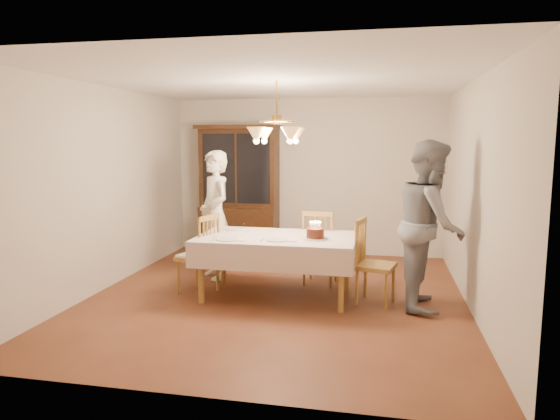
% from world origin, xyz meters
% --- Properties ---
extents(ground, '(5.00, 5.00, 0.00)m').
position_xyz_m(ground, '(0.00, 0.00, 0.00)').
color(ground, '#572A19').
rests_on(ground, ground).
extents(room_shell, '(5.00, 5.00, 5.00)m').
position_xyz_m(room_shell, '(0.00, 0.00, 1.58)').
color(room_shell, white).
rests_on(room_shell, ground).
extents(dining_table, '(1.90, 1.10, 0.76)m').
position_xyz_m(dining_table, '(0.00, 0.00, 0.68)').
color(dining_table, olive).
rests_on(dining_table, ground).
extents(china_hutch, '(1.38, 0.54, 2.16)m').
position_xyz_m(china_hutch, '(-1.12, 2.25, 1.04)').
color(china_hutch, black).
rests_on(china_hutch, ground).
extents(chair_far_side, '(0.48, 0.47, 1.00)m').
position_xyz_m(chair_far_side, '(0.45, 0.67, 0.44)').
color(chair_far_side, olive).
rests_on(chair_far_side, ground).
extents(chair_left_end, '(0.54, 0.55, 1.00)m').
position_xyz_m(chair_left_end, '(-1.00, -0.03, 0.45)').
color(chair_left_end, olive).
rests_on(chair_left_end, ground).
extents(chair_right_end, '(0.51, 0.53, 1.00)m').
position_xyz_m(chair_right_end, '(1.18, -0.02, 0.44)').
color(chair_right_end, olive).
rests_on(chair_right_end, ground).
extents(elderly_woman, '(0.74, 0.77, 1.78)m').
position_xyz_m(elderly_woman, '(-1.01, 0.68, 0.89)').
color(elderly_woman, '#F2E8CC').
rests_on(elderly_woman, ground).
extents(adult_in_grey, '(0.76, 0.96, 1.92)m').
position_xyz_m(adult_in_grey, '(1.78, -0.00, 0.96)').
color(adult_in_grey, slate).
rests_on(adult_in_grey, ground).
extents(birthday_cake, '(0.30, 0.30, 0.21)m').
position_xyz_m(birthday_cake, '(0.48, -0.09, 0.82)').
color(birthday_cake, white).
rests_on(birthday_cake, dining_table).
extents(place_setting_near_left, '(0.40, 0.25, 0.02)m').
position_xyz_m(place_setting_near_left, '(-0.50, -0.35, 0.77)').
color(place_setting_near_left, white).
rests_on(place_setting_near_left, dining_table).
extents(place_setting_near_right, '(0.42, 0.27, 0.02)m').
position_xyz_m(place_setting_near_right, '(0.07, -0.26, 0.77)').
color(place_setting_near_right, white).
rests_on(place_setting_near_right, dining_table).
extents(place_setting_far_left, '(0.38, 0.24, 0.02)m').
position_xyz_m(place_setting_far_left, '(-0.62, 0.32, 0.77)').
color(place_setting_far_left, white).
rests_on(place_setting_far_left, dining_table).
extents(chandelier, '(0.62, 0.62, 0.73)m').
position_xyz_m(chandelier, '(-0.00, -0.00, 1.98)').
color(chandelier, '#BF8C3F').
rests_on(chandelier, ground).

